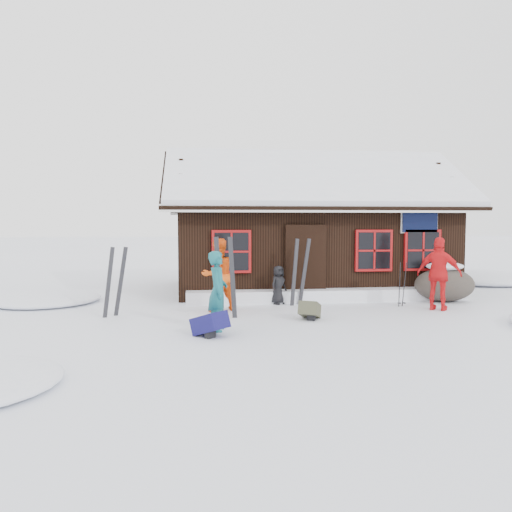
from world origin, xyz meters
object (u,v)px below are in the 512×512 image
Objects in this scene: backpack_blue at (210,327)px; skier_orange_left at (218,275)px; ski_pair_left at (115,283)px; backpack_olive at (310,313)px; ski_poles at (402,285)px; boulder at (444,284)px; skier_crouched at (278,285)px; skier_teal at (218,291)px; skier_orange_right at (439,274)px.

skier_orange_left is at bearing 39.91° from backpack_blue.
ski_pair_left is 3.04× the size of backpack_olive.
skier_orange_left is at bearing -178.20° from ski_poles.
backpack_olive is at bearing -154.40° from boulder.
skier_crouched is 0.87× the size of ski_poles.
boulder is 8.53m from ski_pair_left.
boulder is 3.03× the size of backpack_olive.
skier_orange_left reaches higher than ski_poles.
ski_pair_left reaches higher than skier_teal.
ski_pair_left reaches higher than boulder.
skier_teal is 0.89× the size of skier_orange_right.
boulder is at bearing 22.54° from ski_poles.
ski_pair_left is 2.71× the size of backpack_blue.
skier_orange_right is at bearing -45.90° from ski_poles.
skier_orange_left reaches higher than backpack_blue.
skier_orange_left is 2.37m from ski_pair_left.
ski_poles is 5.64m from backpack_blue.
skier_teal is at bearing 55.34° from skier_orange_right.
skier_teal reaches higher than backpack_blue.
skier_orange_left is 1.07× the size of ski_pair_left.
skier_orange_left is at bearing -173.01° from boulder.
skier_crouched reaches higher than backpack_olive.
skier_orange_right reaches higher than backpack_blue.
ski_pair_left reaches higher than backpack_blue.
boulder is at bearing -16.67° from backpack_blue.
backpack_blue is 2.59m from backpack_olive.
boulder reaches higher than backpack_blue.
backpack_olive is (2.05, 0.88, -0.64)m from skier_teal.
skier_orange_left is 1.74× the size of skier_crouched.
ski_pair_left is 1.41× the size of ski_poles.
ski_poles is (-1.45, -0.60, 0.06)m from boulder.
ski_poles is 2.16× the size of backpack_olive.
boulder is at bearing -14.33° from ski_pair_left.
backpack_olive is (-4.15, -1.99, -0.33)m from boulder.
skier_teal is at bearing -155.17° from boulder.
skier_orange_left is at bearing 173.23° from backpack_olive.
skier_orange_right is 7.65m from ski_pair_left.
skier_crouched is 3.13m from ski_poles.
backpack_olive is (4.30, -0.91, -0.62)m from ski_pair_left.
skier_crouched is at bearing 178.86° from boulder.
skier_orange_left reaches higher than ski_pair_left.
skier_crouched is at bearing 18.65° from skier_orange_right.
skier_orange_left is 4.67m from ski_poles.
boulder is at bearing -58.66° from skier_teal.
ski_poles is 1.93× the size of backpack_blue.
boulder is 2.70× the size of backpack_blue.
ski_pair_left is 4.44m from backpack_olive.
skier_orange_right is 5.98m from backpack_blue.
skier_crouched is at bearing 125.24° from backpack_olive.
boulder is (4.50, -0.09, -0.02)m from skier_crouched.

